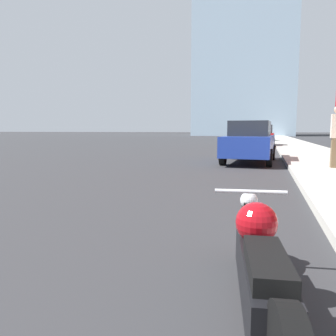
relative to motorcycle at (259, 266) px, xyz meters
name	(u,v)px	position (x,y,z in m)	size (l,w,h in m)	color
sidewalk	(288,141)	(2.33, 35.13, -0.30)	(3.16, 240.00, 0.15)	#B2ADA3
motorcycle	(259,266)	(0.00, 0.00, 0.00)	(0.62, 2.43, 0.75)	black
parked_car_blue	(250,142)	(-0.56, 11.05, 0.44)	(1.99, 4.59, 1.61)	#1E3899
parked_car_red	(262,136)	(-0.20, 23.81, 0.46)	(1.92, 4.19, 1.67)	red
parked_car_green	(262,134)	(-0.33, 35.70, 0.51)	(1.86, 4.21, 1.80)	#1E6B33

